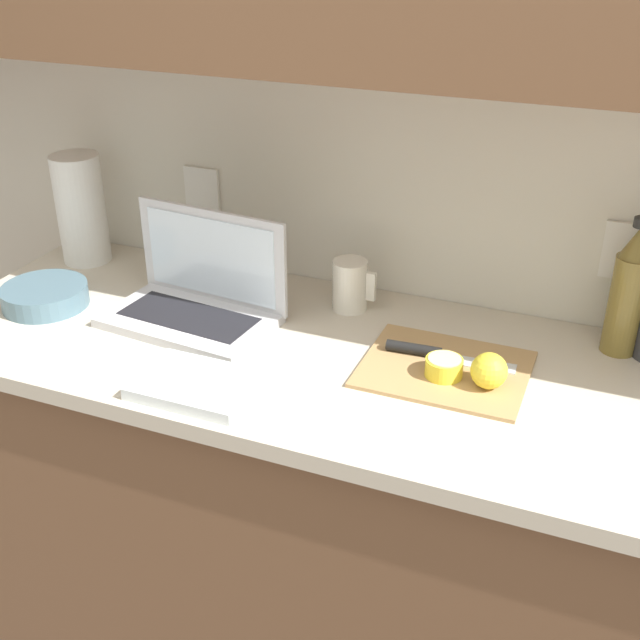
{
  "coord_description": "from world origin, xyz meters",
  "views": [
    {
      "loc": [
        0.22,
        -1.29,
        1.71
      ],
      "look_at": [
        -0.3,
        -0.01,
        0.98
      ],
      "focal_mm": 45.0,
      "sensor_mm": 36.0,
      "label": 1
    }
  ],
  "objects_px": {
    "laptop": "(198,294)",
    "knife": "(428,352)",
    "lemon_half_cut": "(444,367)",
    "lemon_whole_beside": "(489,371)",
    "paper_towel_roll": "(81,209)",
    "bowl_white": "(45,296)",
    "bottle_water_clear": "(628,292)",
    "cutting_board": "(445,369)",
    "measuring_cup": "(350,285)"
  },
  "relations": [
    {
      "from": "laptop",
      "to": "measuring_cup",
      "type": "height_order",
      "value": "laptop"
    },
    {
      "from": "cutting_board",
      "to": "lemon_whole_beside",
      "type": "height_order",
      "value": "lemon_whole_beside"
    },
    {
      "from": "cutting_board",
      "to": "bottle_water_clear",
      "type": "relative_size",
      "value": 1.11
    },
    {
      "from": "measuring_cup",
      "to": "paper_towel_roll",
      "type": "xyz_separation_m",
      "value": [
        -0.7,
        0.0,
        0.08
      ]
    },
    {
      "from": "measuring_cup",
      "to": "paper_towel_roll",
      "type": "height_order",
      "value": "paper_towel_roll"
    },
    {
      "from": "cutting_board",
      "to": "lemon_half_cut",
      "type": "bearing_deg",
      "value": -81.43
    },
    {
      "from": "lemon_whole_beside",
      "to": "paper_towel_roll",
      "type": "height_order",
      "value": "paper_towel_roll"
    },
    {
      "from": "lemon_whole_beside",
      "to": "cutting_board",
      "type": "bearing_deg",
      "value": 157.46
    },
    {
      "from": "bowl_white",
      "to": "paper_towel_roll",
      "type": "height_order",
      "value": "paper_towel_roll"
    },
    {
      "from": "bowl_white",
      "to": "lemon_whole_beside",
      "type": "bearing_deg",
      "value": 1.44
    },
    {
      "from": "bottle_water_clear",
      "to": "measuring_cup",
      "type": "distance_m",
      "value": 0.57
    },
    {
      "from": "lemon_half_cut",
      "to": "measuring_cup",
      "type": "xyz_separation_m",
      "value": [
        -0.27,
        0.21,
        0.03
      ]
    },
    {
      "from": "lemon_half_cut",
      "to": "bottle_water_clear",
      "type": "distance_m",
      "value": 0.39
    },
    {
      "from": "laptop",
      "to": "bowl_white",
      "type": "xyz_separation_m",
      "value": [
        -0.35,
        -0.08,
        -0.03
      ]
    },
    {
      "from": "cutting_board",
      "to": "paper_towel_roll",
      "type": "relative_size",
      "value": 1.17
    },
    {
      "from": "cutting_board",
      "to": "paper_towel_roll",
      "type": "distance_m",
      "value": 0.99
    },
    {
      "from": "bottle_water_clear",
      "to": "bowl_white",
      "type": "xyz_separation_m",
      "value": [
        -1.2,
        -0.27,
        -0.11
      ]
    },
    {
      "from": "measuring_cup",
      "to": "lemon_whole_beside",
      "type": "bearing_deg",
      "value": -31.64
    },
    {
      "from": "laptop",
      "to": "lemon_half_cut",
      "type": "height_order",
      "value": "laptop"
    },
    {
      "from": "cutting_board",
      "to": "bottle_water_clear",
      "type": "height_order",
      "value": "bottle_water_clear"
    },
    {
      "from": "laptop",
      "to": "paper_towel_roll",
      "type": "xyz_separation_m",
      "value": [
        -0.42,
        0.17,
        0.08
      ]
    },
    {
      "from": "laptop",
      "to": "cutting_board",
      "type": "xyz_separation_m",
      "value": [
        0.55,
        -0.02,
        -0.05
      ]
    },
    {
      "from": "measuring_cup",
      "to": "lemon_half_cut",
      "type": "bearing_deg",
      "value": -38.2
    },
    {
      "from": "bowl_white",
      "to": "bottle_water_clear",
      "type": "bearing_deg",
      "value": 12.72
    },
    {
      "from": "measuring_cup",
      "to": "paper_towel_roll",
      "type": "relative_size",
      "value": 0.43
    },
    {
      "from": "knife",
      "to": "lemon_half_cut",
      "type": "relative_size",
      "value": 3.53
    },
    {
      "from": "knife",
      "to": "paper_towel_roll",
      "type": "height_order",
      "value": "paper_towel_roll"
    },
    {
      "from": "lemon_whole_beside",
      "to": "bowl_white",
      "type": "relative_size",
      "value": 0.36
    },
    {
      "from": "lemon_half_cut",
      "to": "measuring_cup",
      "type": "relative_size",
      "value": 0.63
    },
    {
      "from": "lemon_whole_beside",
      "to": "measuring_cup",
      "type": "relative_size",
      "value": 0.6
    },
    {
      "from": "cutting_board",
      "to": "lemon_half_cut",
      "type": "distance_m",
      "value": 0.04
    },
    {
      "from": "lemon_whole_beside",
      "to": "lemon_half_cut",
      "type": "bearing_deg",
      "value": 175.28
    },
    {
      "from": "bottle_water_clear",
      "to": "bowl_white",
      "type": "bearing_deg",
      "value": -167.28
    },
    {
      "from": "bottle_water_clear",
      "to": "knife",
      "type": "bearing_deg",
      "value": -152.51
    },
    {
      "from": "lemon_whole_beside",
      "to": "paper_towel_roll",
      "type": "relative_size",
      "value": 0.25
    },
    {
      "from": "knife",
      "to": "bowl_white",
      "type": "bearing_deg",
      "value": -177.6
    },
    {
      "from": "lemon_half_cut",
      "to": "bottle_water_clear",
      "type": "relative_size",
      "value": 0.25
    },
    {
      "from": "bottle_water_clear",
      "to": "measuring_cup",
      "type": "relative_size",
      "value": 2.48
    },
    {
      "from": "cutting_board",
      "to": "knife",
      "type": "relative_size",
      "value": 1.25
    },
    {
      "from": "laptop",
      "to": "paper_towel_roll",
      "type": "relative_size",
      "value": 1.41
    },
    {
      "from": "lemon_half_cut",
      "to": "bottle_water_clear",
      "type": "xyz_separation_m",
      "value": [
        0.3,
        0.24,
        0.1
      ]
    },
    {
      "from": "measuring_cup",
      "to": "bowl_white",
      "type": "distance_m",
      "value": 0.68
    },
    {
      "from": "laptop",
      "to": "bottle_water_clear",
      "type": "height_order",
      "value": "bottle_water_clear"
    },
    {
      "from": "laptop",
      "to": "knife",
      "type": "height_order",
      "value": "laptop"
    },
    {
      "from": "lemon_half_cut",
      "to": "paper_towel_roll",
      "type": "xyz_separation_m",
      "value": [
        -0.97,
        0.21,
        0.11
      ]
    },
    {
      "from": "knife",
      "to": "bottle_water_clear",
      "type": "bearing_deg",
      "value": 23.8
    },
    {
      "from": "bowl_white",
      "to": "paper_towel_roll",
      "type": "bearing_deg",
      "value": 105.69
    },
    {
      "from": "measuring_cup",
      "to": "bowl_white",
      "type": "relative_size",
      "value": 0.6
    },
    {
      "from": "laptop",
      "to": "knife",
      "type": "bearing_deg",
      "value": 6.76
    },
    {
      "from": "knife",
      "to": "lemon_half_cut",
      "type": "bearing_deg",
      "value": -54.98
    }
  ]
}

